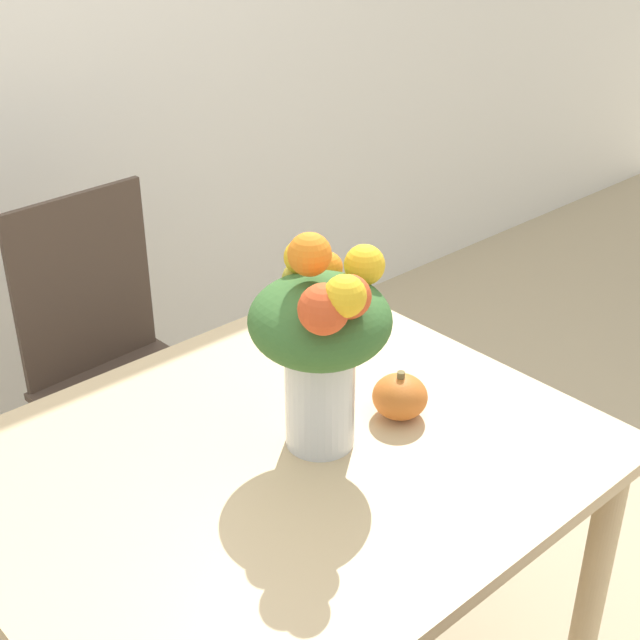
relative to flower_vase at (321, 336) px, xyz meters
The scene contains 4 objects.
dining_table 0.35m from the flower_vase, 162.14° to the left, with size 1.13×0.93×0.74m.
flower_vase is the anchor object (origin of this frame).
pumpkin 0.26m from the flower_vase, 11.73° to the right, with size 0.11×0.11×0.10m.
dining_chair_near_window 0.97m from the flower_vase, 87.49° to the left, with size 0.44×0.44×0.95m.
Camera 1 is at (-0.83, -1.04, 1.74)m, focal length 50.00 mm.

